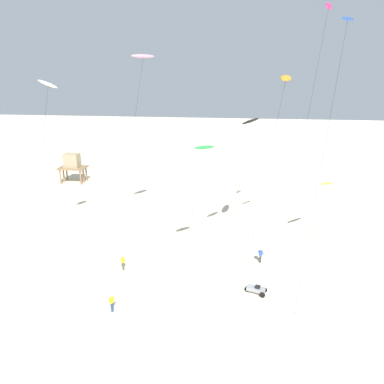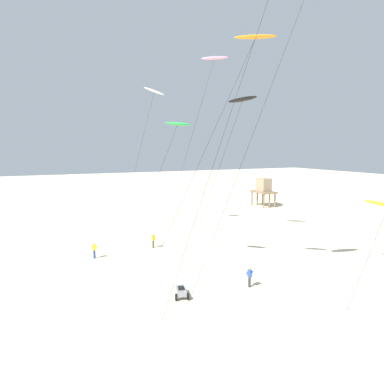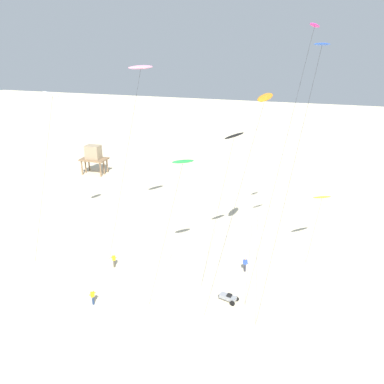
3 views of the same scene
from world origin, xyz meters
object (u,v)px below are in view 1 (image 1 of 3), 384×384
object	(u,v)px
kite_white	(48,86)
kite_flyer_middle	(112,303)
kite_flyer_furthest	(123,262)
kite_magenta	(327,16)
stilt_house	(72,163)
kite_orange	(286,79)
kite_black	(250,123)
kite_yellow	(326,184)
kite_pink	(143,58)
kite_flyer_nearest	(261,255)
kite_green	(204,149)
beach_buggy	(256,289)
kite_blue	(346,30)

from	to	relation	value
kite_white	kite_flyer_middle	world-z (taller)	kite_white
kite_flyer_middle	kite_flyer_furthest	xyz separation A→B (m)	(-1.12, 6.80, 0.00)
kite_flyer_middle	kite_flyer_furthest	world-z (taller)	same
kite_magenta	stilt_house	distance (m)	49.19
kite_orange	kite_black	distance (m)	5.08
kite_magenta	kite_yellow	xyz separation A→B (m)	(2.83, 3.84, -17.28)
kite_pink	kite_flyer_nearest	xyz separation A→B (m)	(13.21, -3.75, -20.38)
kite_green	kite_pink	bearing A→B (deg)	133.50
kite_orange	kite_black	bearing A→B (deg)	163.09
kite_magenta	beach_buggy	xyz separation A→B (m)	(-5.36, -8.04, -24.32)
kite_white	beach_buggy	size ratio (longest dim) A/B	9.07
kite_magenta	kite_white	world-z (taller)	kite_magenta
kite_white	kite_orange	bearing A→B (deg)	-0.87
kite_flyer_middle	kite_green	bearing A→B (deg)	40.31
kite_pink	kite_orange	xyz separation A→B (m)	(14.28, -4.48, -2.02)
kite_green	kite_flyer_furthest	size ratio (longest dim) A/B	8.24
kite_orange	beach_buggy	size ratio (longest dim) A/B	9.30
kite_pink	beach_buggy	bearing A→B (deg)	-37.48
kite_pink	kite_flyer_middle	bearing A→B (deg)	-90.50
kite_black	kite_orange	bearing A→B (deg)	-16.91
kite_pink	kite_black	bearing A→B (deg)	-17.54
kite_yellow	kite_flyer_middle	bearing A→B (deg)	-142.22
kite_yellow	kite_orange	bearing A→B (deg)	-133.63
kite_magenta	kite_orange	world-z (taller)	kite_magenta
kite_pink	beach_buggy	size ratio (longest dim) A/B	10.19
kite_flyer_nearest	kite_flyer_middle	world-z (taller)	same
kite_green	kite_yellow	bearing A→B (deg)	36.32
kite_blue	stilt_house	distance (m)	51.17
kite_yellow	kite_blue	size ratio (longest dim) A/B	0.33
kite_orange	stilt_house	distance (m)	45.88
kite_pink	kite_flyer_furthest	distance (m)	21.61
kite_flyer_nearest	stilt_house	size ratio (longest dim) A/B	0.30
kite_pink	kite_flyer_middle	distance (m)	24.65
kite_blue	beach_buggy	xyz separation A→B (m)	(-6.19, -4.11, -22.73)
kite_orange	kite_flyer_furthest	bearing A→B (deg)	-170.50
kite_orange	kite_green	size ratio (longest dim) A/B	1.44
beach_buggy	kite_white	bearing A→B (deg)	165.56
beach_buggy	kite_flyer_middle	bearing A→B (deg)	-161.30
kite_magenta	kite_blue	size ratio (longest dim) A/B	1.07
kite_white	stilt_house	distance (m)	32.02
kite_flyer_nearest	kite_orange	bearing A→B (deg)	-34.31
kite_black	beach_buggy	world-z (taller)	kite_black
kite_flyer_nearest	beach_buggy	distance (m)	5.91
kite_black	kite_white	bearing A→B (deg)	-178.46
kite_orange	kite_black	size ratio (longest dim) A/B	1.26
kite_flyer_middle	beach_buggy	size ratio (longest dim) A/B	0.78
kite_magenta	kite_flyer_nearest	bearing A→B (deg)	-154.98
kite_pink	kite_white	distance (m)	10.03
kite_flyer_nearest	beach_buggy	world-z (taller)	kite_flyer_nearest
kite_orange	kite_flyer_middle	world-z (taller)	kite_orange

